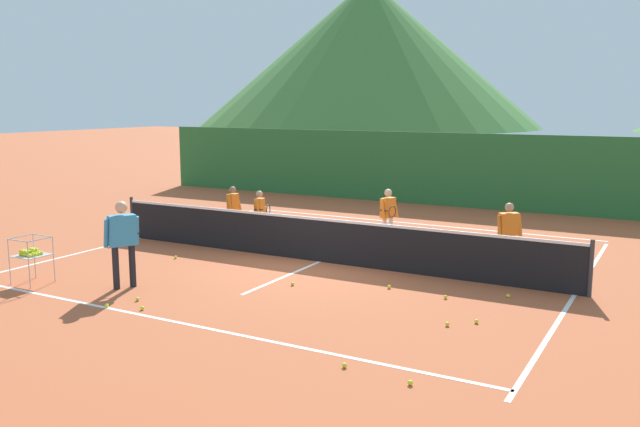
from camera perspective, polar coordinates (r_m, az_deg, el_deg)
name	(u,v)px	position (r m, az deg, el deg)	size (l,w,h in m)	color
ground_plane	(320,262)	(14.69, -0.01, -4.12)	(120.00, 120.00, 0.00)	#B25633
line_baseline_near	(177,322)	(11.00, -12.06, -9.03)	(10.56, 0.08, 0.01)	white
line_baseline_far	(410,223)	(19.46, 7.68, -0.82)	(10.56, 0.08, 0.01)	white
line_sideline_west	(140,238)	(17.80, -15.06, -2.03)	(0.08, 10.04, 0.01)	white
line_sideline_east	(575,295)	(13.06, 20.84, -6.48)	(0.08, 10.04, 0.01)	white
line_service_center	(320,262)	(14.69, -0.01, -4.11)	(0.08, 5.85, 0.01)	white
tennis_net	(320,239)	(14.58, -0.01, -2.21)	(11.13, 0.08, 1.05)	#333338
instructor	(123,236)	(12.98, -16.43, -1.86)	(0.52, 0.83, 1.65)	black
student_0	(233,205)	(17.79, -7.40, 0.69)	(0.23, 0.51, 1.26)	silver
student_1	(260,211)	(16.85, -5.12, 0.24)	(0.53, 0.55, 1.26)	silver
student_2	(388,211)	(16.35, 5.82, 0.18)	(0.42, 0.71, 1.37)	silver
student_3	(508,228)	(14.67, 15.74, -1.23)	(0.52, 0.46, 1.36)	silver
ball_cart	(30,253)	(14.00, -23.41, -3.10)	(0.58, 0.58, 0.90)	#B7B7BC
tennis_ball_0	(476,321)	(10.98, 13.16, -8.92)	(0.07, 0.07, 0.07)	yellow
tennis_ball_1	(176,257)	(15.31, -12.19, -3.65)	(0.07, 0.07, 0.07)	yellow
tennis_ball_2	(142,308)	(11.75, -14.88, -7.78)	(0.07, 0.07, 0.07)	yellow
tennis_ball_3	(508,296)	(12.51, 15.72, -6.76)	(0.07, 0.07, 0.07)	yellow
tennis_ball_4	(293,284)	(12.83, -2.35, -5.99)	(0.07, 0.07, 0.07)	yellow
tennis_ball_5	(446,297)	(12.19, 10.63, -6.99)	(0.07, 0.07, 0.07)	yellow
tennis_ball_6	(138,299)	(12.28, -15.26, -7.04)	(0.07, 0.07, 0.07)	yellow
tennis_ball_7	(447,324)	(10.76, 10.77, -9.23)	(0.07, 0.07, 0.07)	yellow
tennis_ball_8	(410,383)	(8.59, 7.68, -14.08)	(0.07, 0.07, 0.07)	yellow
tennis_ball_9	(107,305)	(12.06, -17.69, -7.46)	(0.07, 0.07, 0.07)	yellow
tennis_ball_10	(344,365)	(9.04, 2.10, -12.78)	(0.07, 0.07, 0.07)	yellow
tennis_ball_11	(389,287)	(12.68, 5.90, -6.23)	(0.07, 0.07, 0.07)	yellow
windscreen_fence	(452,170)	(22.70, 11.13, 3.67)	(23.24, 0.08, 2.45)	#286B33
hill_0	(368,54)	(93.63, 4.12, 13.38)	(46.21, 46.21, 19.68)	#427A38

